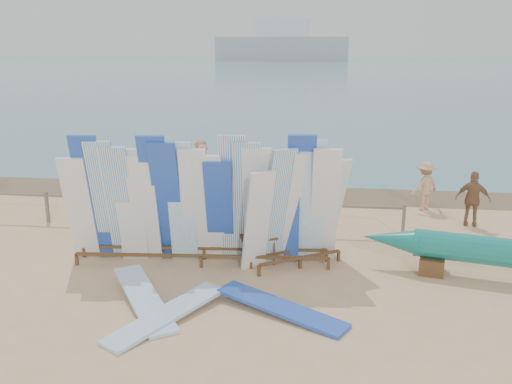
# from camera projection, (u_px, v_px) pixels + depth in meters

# --- Properties ---
(ground) EXTENTS (160.00, 160.00, 0.00)m
(ground) POSITION_uv_depth(u_px,v_px,m) (149.00, 270.00, 12.30)
(ground) COLOR tan
(ground) RESTS_ON ground
(ocean) EXTENTS (320.00, 240.00, 0.02)m
(ocean) POSITION_uv_depth(u_px,v_px,m) (312.00, 67.00, 134.87)
(ocean) COLOR teal
(ocean) RESTS_ON ground
(wet_sand_strip) EXTENTS (40.00, 2.60, 0.01)m
(wet_sand_strip) POSITION_uv_depth(u_px,v_px,m) (214.00, 190.00, 19.20)
(wet_sand_strip) COLOR brown
(wet_sand_strip) RESTS_ON ground
(distant_ship) EXTENTS (45.00, 8.00, 14.00)m
(distant_ship) POSITION_uv_depth(u_px,v_px,m) (282.00, 45.00, 184.76)
(distant_ship) COLOR #999EA3
(distant_ship) RESTS_ON ocean
(fence) EXTENTS (12.08, 0.08, 0.90)m
(fence) POSITION_uv_depth(u_px,v_px,m) (182.00, 206.00, 15.01)
(fence) COLOR #746958
(fence) RESTS_ON ground
(main_surfboard_rack) EXTENTS (6.30, 1.40, 3.12)m
(main_surfboard_rack) POSITION_uv_depth(u_px,v_px,m) (202.00, 206.00, 12.34)
(main_surfboard_rack) COLOR brown
(main_surfboard_rack) RESTS_ON ground
(side_surfboard_rack) EXTENTS (2.46, 1.91, 2.84)m
(side_surfboard_rack) POSITION_uv_depth(u_px,v_px,m) (296.00, 212.00, 12.28)
(side_surfboard_rack) COLOR brown
(side_surfboard_rack) RESTS_ON ground
(vendor_table) EXTENTS (0.96, 0.79, 1.11)m
(vendor_table) POSITION_uv_depth(u_px,v_px,m) (258.00, 248.00, 12.65)
(vendor_table) COLOR brown
(vendor_table) RESTS_ON ground
(flat_board_b) EXTENTS (1.86, 2.61, 0.21)m
(flat_board_b) POSITION_uv_depth(u_px,v_px,m) (167.00, 320.00, 10.08)
(flat_board_b) COLOR #92C8EA
(flat_board_b) RESTS_ON ground
(flat_board_d) EXTENTS (2.65, 1.75, 0.23)m
(flat_board_d) POSITION_uv_depth(u_px,v_px,m) (281.00, 313.00, 10.33)
(flat_board_d) COLOR blue
(flat_board_d) RESTS_ON ground
(flat_board_a) EXTENTS (1.97, 2.55, 0.32)m
(flat_board_a) POSITION_uv_depth(u_px,v_px,m) (144.00, 305.00, 10.64)
(flat_board_a) COLOR #92C8EA
(flat_board_a) RESTS_ON ground
(beach_chair_left) EXTENTS (0.57, 0.59, 0.85)m
(beach_chair_left) POSITION_uv_depth(u_px,v_px,m) (220.00, 208.00, 16.15)
(beach_chair_left) COLOR #B61613
(beach_chair_left) RESTS_ON ground
(beach_chair_right) EXTENTS (0.82, 0.83, 0.93)m
(beach_chair_right) POSITION_uv_depth(u_px,v_px,m) (195.00, 209.00, 15.97)
(beach_chair_right) COLOR #B61613
(beach_chair_right) RESTS_ON ground
(stroller) EXTENTS (0.58, 0.77, 0.99)m
(stroller) POSITION_uv_depth(u_px,v_px,m) (292.00, 212.00, 15.24)
(stroller) COLOR #B61613
(stroller) RESTS_ON ground
(beachgoer_extra_0) EXTENTS (1.04, 0.91, 1.53)m
(beachgoer_extra_0) POSITION_uv_depth(u_px,v_px,m) (425.00, 186.00, 16.66)
(beachgoer_extra_0) COLOR tan
(beachgoer_extra_0) RESTS_ON ground
(beachgoer_3) EXTENTS (1.17, 0.54, 1.77)m
(beachgoer_3) POSITION_uv_depth(u_px,v_px,m) (177.00, 168.00, 18.52)
(beachgoer_3) COLOR tan
(beachgoer_3) RESTS_ON ground
(beachgoer_10) EXTENTS (1.01, 0.67, 1.58)m
(beachgoer_10) POSITION_uv_depth(u_px,v_px,m) (473.00, 199.00, 15.13)
(beachgoer_10) COLOR #8C6042
(beachgoer_10) RESTS_ON ground
(beachgoer_7) EXTENTS (0.46, 0.66, 1.64)m
(beachgoer_7) POSITION_uv_depth(u_px,v_px,m) (240.00, 182.00, 16.91)
(beachgoer_7) COLOR #8C6042
(beachgoer_7) RESTS_ON ground
(beachgoer_4) EXTENTS (0.45, 0.98, 1.65)m
(beachgoer_4) POSITION_uv_depth(u_px,v_px,m) (203.00, 193.00, 15.66)
(beachgoer_4) COLOR #8C6042
(beachgoer_4) RESTS_ON ground
(beachgoer_5) EXTENTS (1.44, 1.61, 1.77)m
(beachgoer_5) POSITION_uv_depth(u_px,v_px,m) (202.00, 165.00, 19.10)
(beachgoer_5) COLOR beige
(beachgoer_5) RESTS_ON ground
(beachgoer_2) EXTENTS (0.91, 0.56, 1.73)m
(beachgoer_2) POSITION_uv_depth(u_px,v_px,m) (121.00, 190.00, 15.77)
(beachgoer_2) COLOR beige
(beachgoer_2) RESTS_ON ground
(beachgoer_extra_1) EXTENTS (0.98, 0.96, 1.64)m
(beachgoer_extra_1) POSITION_uv_depth(u_px,v_px,m) (90.00, 166.00, 19.14)
(beachgoer_extra_1) COLOR #8C6042
(beachgoer_extra_1) RESTS_ON ground
(beachgoer_6) EXTENTS (0.87, 0.79, 1.65)m
(beachgoer_6) POSITION_uv_depth(u_px,v_px,m) (207.00, 185.00, 16.49)
(beachgoer_6) COLOR tan
(beachgoer_6) RESTS_ON ground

